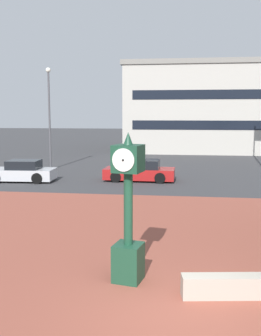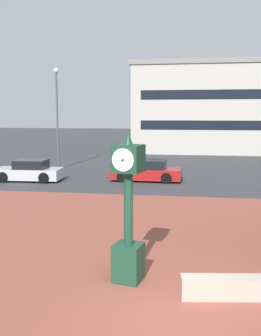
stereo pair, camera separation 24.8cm
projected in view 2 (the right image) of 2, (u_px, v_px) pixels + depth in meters
ground_plane at (176, 314)px, 8.06m from camera, size 200.00×200.00×0.00m
plaza_brick_paving at (182, 250)px, 11.83m from camera, size 44.00×15.71×0.01m
planter_wall at (254, 288)px, 8.73m from camera, size 3.22×0.86×0.50m
street_clock at (128, 217)px, 9.50m from camera, size 0.77×0.80×3.63m
car_street_mid at (29, 171)px, 24.07m from camera, size 4.11×1.97×1.28m
car_street_far at (147, 171)px, 24.09m from camera, size 4.28×1.94×1.28m
civic_building at (229, 108)px, 44.22m from camera, size 20.63×13.30×9.33m
street_lamp_post at (57, 109)px, 28.62m from camera, size 0.36×0.36×7.29m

